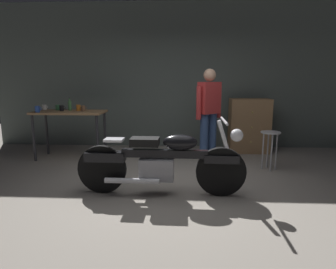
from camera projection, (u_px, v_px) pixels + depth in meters
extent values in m
plane|color=gray|center=(167.00, 192.00, 3.91)|extent=(12.00, 12.00, 0.00)
cube|color=#56605B|center=(174.00, 76.00, 6.37)|extent=(8.00, 0.12, 3.10)
cube|color=#99724C|center=(69.00, 112.00, 5.46)|extent=(1.30, 0.64, 0.04)
cylinder|color=#2D2D33|center=(34.00, 138.00, 5.32)|extent=(0.05, 0.05, 0.86)
cylinder|color=#2D2D33|center=(97.00, 139.00, 5.26)|extent=(0.05, 0.05, 0.86)
cylinder|color=#2D2D33|center=(47.00, 133.00, 5.83)|extent=(0.05, 0.05, 0.86)
cylinder|color=#2D2D33|center=(105.00, 133.00, 5.77)|extent=(0.05, 0.05, 0.86)
cylinder|color=black|center=(221.00, 172.00, 3.73)|extent=(0.64, 0.08, 0.64)
cylinder|color=black|center=(102.00, 169.00, 3.84)|extent=(0.64, 0.08, 0.64)
cube|color=black|center=(221.00, 159.00, 3.69)|extent=(0.44, 0.15, 0.10)
cube|color=black|center=(105.00, 156.00, 3.80)|extent=(0.52, 0.19, 0.12)
cube|color=gray|center=(157.00, 169.00, 3.78)|extent=(0.44, 0.25, 0.28)
cube|color=black|center=(164.00, 153.00, 3.74)|extent=(1.10, 0.12, 0.10)
ellipsoid|color=black|center=(180.00, 142.00, 3.69)|extent=(0.44, 0.23, 0.20)
cube|color=black|center=(145.00, 142.00, 3.72)|extent=(0.36, 0.25, 0.10)
cube|color=silver|center=(114.00, 140.00, 3.75)|extent=(0.24, 0.20, 0.03)
cylinder|color=silver|center=(227.00, 147.00, 3.66)|extent=(0.26, 0.06, 0.68)
cylinder|color=silver|center=(224.00, 121.00, 3.60)|extent=(0.04, 0.60, 0.03)
sphere|color=silver|center=(237.00, 135.00, 3.62)|extent=(0.16, 0.16, 0.16)
cylinder|color=silver|center=(132.00, 181.00, 3.69)|extent=(0.70, 0.08, 0.07)
cylinder|color=#354E7E|center=(212.00, 137.00, 5.39)|extent=(0.15, 0.15, 0.88)
cylinder|color=#354E7E|center=(204.00, 138.00, 5.28)|extent=(0.15, 0.15, 0.88)
cube|color=#BF3333|center=(209.00, 98.00, 5.20)|extent=(0.44, 0.41, 0.56)
cylinder|color=#BF3333|center=(219.00, 102.00, 5.35)|extent=(0.09, 0.09, 0.58)
cylinder|color=#BF3333|center=(199.00, 103.00, 5.08)|extent=(0.09, 0.09, 0.58)
sphere|color=tan|center=(210.00, 75.00, 5.12)|extent=(0.22, 0.22, 0.22)
cylinder|color=#B2B2B7|center=(271.00, 132.00, 4.77)|extent=(0.32, 0.32, 0.02)
cylinder|color=#B2B2B7|center=(276.00, 151.00, 4.83)|extent=(0.02, 0.02, 0.62)
cylinder|color=#B2B2B7|center=(268.00, 150.00, 4.94)|extent=(0.02, 0.02, 0.62)
cylinder|color=#B2B2B7|center=(263.00, 151.00, 4.84)|extent=(0.02, 0.02, 0.62)
cylinder|color=#B2B2B7|center=(271.00, 153.00, 4.72)|extent=(0.02, 0.02, 0.62)
cube|color=#99724C|center=(249.00, 126.00, 5.99)|extent=(0.80, 0.44, 1.10)
sphere|color=tan|center=(252.00, 112.00, 5.71)|extent=(0.04, 0.04, 0.04)
sphere|color=tan|center=(252.00, 127.00, 5.76)|extent=(0.04, 0.04, 0.04)
sphere|color=tan|center=(251.00, 142.00, 5.82)|extent=(0.04, 0.04, 0.04)
cylinder|color=#3D7F4C|center=(58.00, 107.00, 5.62)|extent=(0.08, 0.08, 0.10)
torus|color=#3D7F4C|center=(60.00, 107.00, 5.62)|extent=(0.06, 0.01, 0.06)
cylinder|color=orange|center=(78.00, 108.00, 5.51)|extent=(0.08, 0.08, 0.11)
torus|color=orange|center=(81.00, 107.00, 5.51)|extent=(0.06, 0.01, 0.06)
cylinder|color=brown|center=(83.00, 108.00, 5.45)|extent=(0.07, 0.07, 0.10)
torus|color=brown|center=(85.00, 108.00, 5.45)|extent=(0.06, 0.01, 0.06)
cylinder|color=black|center=(62.00, 108.00, 5.49)|extent=(0.08, 0.08, 0.10)
torus|color=black|center=(64.00, 108.00, 5.48)|extent=(0.06, 0.01, 0.06)
cylinder|color=white|center=(44.00, 107.00, 5.67)|extent=(0.07, 0.07, 0.10)
torus|color=white|center=(47.00, 107.00, 5.66)|extent=(0.06, 0.01, 0.06)
cylinder|color=#2D51AD|center=(37.00, 109.00, 5.24)|extent=(0.08, 0.08, 0.11)
torus|color=#2D51AD|center=(40.00, 109.00, 5.24)|extent=(0.06, 0.01, 0.06)
cylinder|color=#4C8C4C|center=(70.00, 106.00, 5.57)|extent=(0.06, 0.06, 0.18)
cylinder|color=#4C8C4C|center=(69.00, 100.00, 5.55)|extent=(0.03, 0.03, 0.05)
cylinder|color=black|center=(69.00, 98.00, 5.55)|extent=(0.03, 0.03, 0.01)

